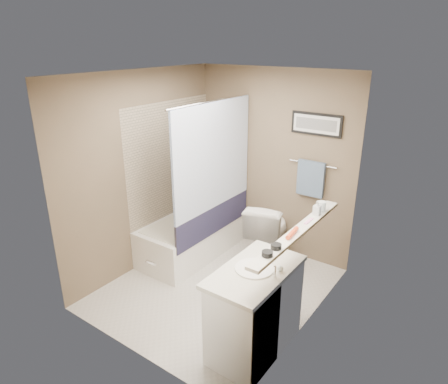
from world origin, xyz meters
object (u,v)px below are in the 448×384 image
Objects in this scene: vanity at (255,312)px; candle_bowl_near at (267,254)px; candle_bowl_far at (276,246)px; toilet at (268,231)px; soap_bottle at (317,208)px; bathtub at (192,236)px; glass_jar at (322,206)px; hair_brush_front at (292,233)px.

candle_bowl_near is (0.19, -0.15, 0.73)m from vanity.
vanity is at bearing 176.63° from candle_bowl_far.
vanity is (0.71, -1.48, -0.01)m from toilet.
vanity is 1.14m from soap_bottle.
candle_bowl_far reaches higher than vanity.
glass_jar is (1.79, -0.11, 0.92)m from bathtub.
toilet is 1.66m from hair_brush_front.
candle_bowl_far is at bearing -2.82° from vanity.
toilet is at bearing 126.65° from hair_brush_front.
hair_brush_front reaches higher than vanity.
bathtub is 2.13m from hair_brush_front.
soap_bottle is at bearing -7.54° from bathtub.
soap_bottle is (0.00, 0.53, 0.05)m from hair_brush_front.
hair_brush_front is 2.20× the size of glass_jar.
candle_bowl_near is 0.90× the size of glass_jar.
bathtub is at bearing 149.65° from candle_bowl_far.
candle_bowl_far is 0.82m from soap_bottle.
hair_brush_front is (0.19, 0.28, 0.74)m from vanity.
glass_jar is (0.00, 0.93, 0.03)m from candle_bowl_far.
candle_bowl_far is 0.29m from hair_brush_front.
candle_bowl_far is (0.19, -0.01, 0.73)m from vanity.
toilet is 5.66× the size of soap_bottle.
bathtub is at bearing 176.36° from glass_jar.
toilet is 2.00m from candle_bowl_near.
toilet is 1.29m from glass_jar.
toilet is at bearing 26.15° from bathtub.
candle_bowl_near is 0.41× the size of hair_brush_front.
vanity is at bearing -102.92° from soap_bottle.
vanity is at bearing 140.29° from candle_bowl_near.
vanity is 4.09× the size of hair_brush_front.
toilet is 9.12× the size of candle_bowl_near.
candle_bowl_near is at bearing -90.00° from glass_jar.
bathtub is at bearing 146.36° from candle_bowl_near.
bathtub is 10.34× the size of soap_bottle.
soap_bottle reaches higher than candle_bowl_near.
toilet is 0.91× the size of vanity.
bathtub is 1.83× the size of toilet.
soap_bottle is at bearing 90.00° from candle_bowl_far.
vanity is 0.81m from hair_brush_front.
bathtub is 16.67× the size of candle_bowl_near.
bathtub is 1.91m from vanity.
hair_brush_front is 0.64m from glass_jar.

